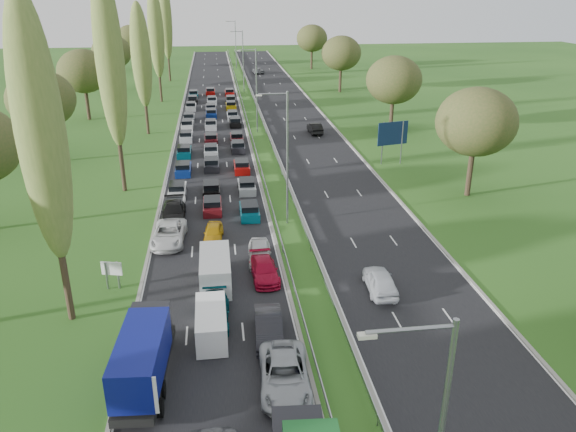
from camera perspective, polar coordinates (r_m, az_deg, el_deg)
ground at (r=86.54m, az=-3.23°, el=8.84°), size 260.00×260.00×0.00m
near_carriageway at (r=88.76m, az=-7.76°, el=9.01°), size 10.50×215.00×0.04m
far_carriageway at (r=89.67m, az=1.01°, el=9.35°), size 10.50×215.00×0.04m
central_reservation at (r=88.84m, az=-3.36°, el=9.55°), size 2.36×215.00×0.32m
lamp_columns at (r=83.37m, az=-3.21°, el=12.53°), size 0.18×140.18×12.00m
poplar_row at (r=73.21m, az=-15.76°, el=15.46°), size 2.80×127.80×22.44m
woodland_left at (r=70.75m, az=-24.49°, el=10.23°), size 8.00×166.00×11.10m
woodland_right at (r=76.11m, az=12.62°, el=12.39°), size 8.00×153.00×11.10m
traffic_queue_fill at (r=83.57m, az=-7.78°, el=8.49°), size 9.05×69.27×0.80m
near_car_2 at (r=48.28m, az=-12.01°, el=-1.78°), size 2.97×5.86×1.59m
near_car_3 at (r=52.94m, az=-11.55°, el=0.44°), size 2.34×5.48×1.57m
near_car_7 at (r=36.88m, az=-7.51°, el=-9.66°), size 2.06×4.81×1.38m
near_car_8 at (r=48.19m, az=-7.58°, el=-1.68°), size 1.85×4.01×1.33m
near_car_9 at (r=34.96m, az=-1.98°, el=-11.26°), size 1.86×4.79×1.55m
near_car_10 at (r=31.26m, az=-0.35°, el=-15.82°), size 2.98×5.89×1.60m
near_car_11 at (r=41.68m, az=-2.44°, el=-5.48°), size 2.19×4.80×1.36m
near_car_12 at (r=44.12m, az=-2.90°, el=-3.72°), size 2.03×4.53×1.51m
far_car_0 at (r=40.46m, az=9.35°, el=-6.51°), size 2.12×4.76×1.59m
far_car_1 at (r=83.51m, az=2.75°, el=8.91°), size 1.79×4.72×1.54m
far_car_2 at (r=143.97m, az=-3.04°, el=14.54°), size 2.73×5.22×1.40m
blue_lorry at (r=31.98m, az=-14.41°, el=-13.47°), size 2.25×8.10×3.42m
white_van_front at (r=35.47m, az=-7.80°, el=-10.59°), size 1.85×4.71×1.89m
white_van_rear at (r=41.25m, az=-7.40°, el=-5.29°), size 2.16×5.52×2.22m
info_sign at (r=41.91m, az=-17.46°, el=-5.39°), size 1.48×0.45×2.10m
direction_sign at (r=69.05m, az=10.59°, el=8.07°), size 3.91×1.02×5.20m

